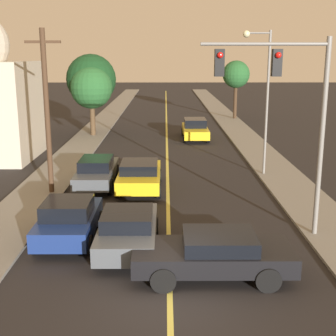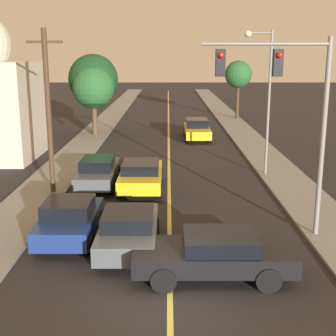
{
  "view_description": "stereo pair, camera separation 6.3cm",
  "coord_description": "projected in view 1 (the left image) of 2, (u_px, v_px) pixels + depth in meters",
  "views": [
    {
      "loc": [
        -0.12,
        -11.52,
        6.49
      ],
      "look_at": [
        0.0,
        8.51,
        1.6
      ],
      "focal_mm": 50.0,
      "sensor_mm": 36.0,
      "label": 1
    },
    {
      "loc": [
        -0.05,
        -11.52,
        6.49
      ],
      "look_at": [
        0.0,
        8.51,
        1.6
      ],
      "focal_mm": 50.0,
      "sensor_mm": 36.0,
      "label": 2
    }
  ],
  "objects": [
    {
      "name": "car_outer_lane_second",
      "position": [
        97.0,
        171.0,
        23.4
      ],
      "size": [
        1.86,
        4.86,
        1.48
      ],
      "color": "#474C51",
      "rests_on": "ground"
    },
    {
      "name": "utility_pole_left",
      "position": [
        47.0,
        110.0,
        21.32
      ],
      "size": [
        1.6,
        0.24,
        7.5
      ],
      "color": "#422D1E",
      "rests_on": "ground"
    },
    {
      "name": "car_near_lane_front",
      "position": [
        128.0,
        229.0,
        15.73
      ],
      "size": [
        2.0,
        4.3,
        1.43
      ],
      "color": "#474C51",
      "rests_on": "ground"
    },
    {
      "name": "tree_left_near",
      "position": [
        91.0,
        79.0,
        38.07
      ],
      "size": [
        4.04,
        4.04,
        6.4
      ],
      "color": "#4C3823",
      "rests_on": "ground"
    },
    {
      "name": "tree_right_near",
      "position": [
        236.0,
        75.0,
        46.67
      ],
      "size": [
        2.71,
        2.71,
        5.76
      ],
      "color": "#3D2B1C",
      "rests_on": "ground"
    },
    {
      "name": "car_near_lane_second",
      "position": [
        140.0,
        175.0,
        22.88
      ],
      "size": [
        2.11,
        4.65,
        1.42
      ],
      "color": "gold",
      "rests_on": "ground"
    },
    {
      "name": "car_far_oncoming",
      "position": [
        195.0,
        129.0,
        36.58
      ],
      "size": [
        2.01,
        5.1,
        1.57
      ],
      "rotation": [
        0.0,
        0.0,
        3.14
      ],
      "color": "gold",
      "rests_on": "ground"
    },
    {
      "name": "streetlamp_right",
      "position": [
        262.0,
        85.0,
        24.53
      ],
      "size": [
        1.48,
        0.36,
        7.57
      ],
      "color": "slate",
      "rests_on": "ground"
    },
    {
      "name": "traffic_signal_mast",
      "position": [
        287.0,
        98.0,
        15.92
      ],
      "size": [
        4.36,
        0.42,
        6.95
      ],
      "color": "slate",
      "rests_on": "ground"
    },
    {
      "name": "ground_plane",
      "position": [
        170.0,
        299.0,
        12.73
      ],
      "size": [
        200.0,
        200.0,
        0.0
      ],
      "primitive_type": "plane",
      "color": "black"
    },
    {
      "name": "sidewalk_right",
      "position": [
        227.0,
        119.0,
        47.72
      ],
      "size": [
        2.5,
        80.0,
        0.12
      ],
      "color": "gray",
      "rests_on": "ground"
    },
    {
      "name": "car_crossing_right",
      "position": [
        214.0,
        254.0,
        13.84
      ],
      "size": [
        4.73,
        2.1,
        1.36
      ],
      "rotation": [
        0.0,
        0.0,
        1.57
      ],
      "color": "black",
      "rests_on": "ground"
    },
    {
      "name": "sidewalk_left",
      "position": [
        106.0,
        119.0,
        47.65
      ],
      "size": [
        2.5,
        80.0,
        0.12
      ],
      "color": "gray",
      "rests_on": "ground"
    },
    {
      "name": "road_surface",
      "position": [
        166.0,
        119.0,
        47.7
      ],
      "size": [
        9.86,
        80.0,
        0.01
      ],
      "color": "black",
      "rests_on": "ground"
    },
    {
      "name": "tree_left_far",
      "position": [
        91.0,
        88.0,
        37.0
      ],
      "size": [
        3.34,
        3.34,
        5.46
      ],
      "color": "#4C3823",
      "rests_on": "ground"
    },
    {
      "name": "car_outer_lane_front",
      "position": [
        69.0,
        220.0,
        16.58
      ],
      "size": [
        1.98,
        3.99,
        1.52
      ],
      "color": "navy",
      "rests_on": "ground"
    }
  ]
}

